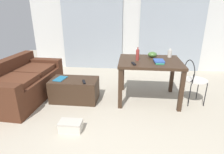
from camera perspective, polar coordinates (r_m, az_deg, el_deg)
The scene contains 15 objects.
ground_plane at distance 3.65m, azimuth 4.92°, elevation -7.71°, with size 8.62×8.62×0.00m, color #B2A893.
wall_back at distance 5.43m, azimuth 5.91°, elevation 15.75°, with size 5.74×0.10×2.55m, color silver.
curtains at distance 5.36m, azimuth 5.82°, elevation 13.49°, with size 3.92×0.03×2.14m.
couch at distance 4.09m, azimuth -25.71°, elevation -1.71°, with size 0.98×1.77×0.77m.
coffee_table at distance 3.70m, azimuth -11.36°, elevation -3.85°, with size 0.89×0.50×0.43m.
craft_table at distance 3.57m, azimuth 11.45°, elevation 3.28°, with size 1.15×0.91×0.80m.
wire_chair at distance 3.72m, azimuth 23.48°, elevation 0.07°, with size 0.42×0.44×0.85m.
bottle_near at distance 3.85m, azimuth 17.29°, elevation 6.91°, with size 0.08×0.08×0.18m.
bottle_far at distance 3.49m, azimuth 7.84°, elevation 6.74°, with size 0.06×0.06×0.24m.
bowl at distance 3.78m, azimuth 12.27°, elevation 6.76°, with size 0.18×0.18×0.11m, color #477033.
book_stack at distance 3.43m, azimuth 14.15°, elevation 4.69°, with size 0.18×0.29×0.04m.
tv_remote_on_table at distance 3.25m, azimuth 6.63°, elevation 4.11°, with size 0.05×0.16×0.02m, color black.
tv_remote_primary at distance 3.44m, azimuth -8.61°, elevation -1.49°, with size 0.04×0.18×0.02m, color black.
magazine at distance 3.70m, azimuth -15.54°, elevation -0.49°, with size 0.17×0.28×0.01m, color #1E668C.
shoebox at distance 2.91m, azimuth -12.53°, elevation -14.42°, with size 0.34×0.20×0.15m.
Camera 1 is at (0.02, -1.82, 1.72)m, focal length 29.83 mm.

